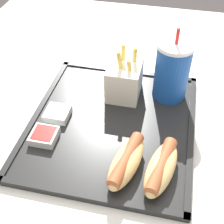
# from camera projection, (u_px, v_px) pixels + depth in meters

# --- Properties ---
(dining_table) EXTENTS (1.19, 1.08, 0.76)m
(dining_table) POSITION_uv_depth(u_px,v_px,m) (124.00, 210.00, 0.95)
(dining_table) COLOR beige
(dining_table) RESTS_ON ground_plane
(food_tray) EXTENTS (0.39, 0.35, 0.01)m
(food_tray) POSITION_uv_depth(u_px,v_px,m) (112.00, 124.00, 0.67)
(food_tray) COLOR black
(food_tray) RESTS_ON dining_table
(soda_cup) EXTENTS (0.08, 0.08, 0.17)m
(soda_cup) POSITION_uv_depth(u_px,v_px,m) (172.00, 71.00, 0.69)
(soda_cup) COLOR #194CA5
(soda_cup) RESTS_ON food_tray
(hot_dog_far) EXTENTS (0.14, 0.07, 0.04)m
(hot_dog_far) POSITION_uv_depth(u_px,v_px,m) (161.00, 168.00, 0.55)
(hot_dog_far) COLOR #DBB270
(hot_dog_far) RESTS_ON food_tray
(hot_dog_near) EXTENTS (0.14, 0.07, 0.04)m
(hot_dog_near) POSITION_uv_depth(u_px,v_px,m) (126.00, 161.00, 0.56)
(hot_dog_near) COLOR #DBB270
(hot_dog_near) RESTS_ON food_tray
(fries_carton) EXTENTS (0.09, 0.07, 0.12)m
(fries_carton) POSITION_uv_depth(u_px,v_px,m) (124.00, 79.00, 0.71)
(fries_carton) COLOR silver
(fries_carton) RESTS_ON food_tray
(sauce_cup_mayo) EXTENTS (0.05, 0.05, 0.02)m
(sauce_cup_mayo) POSITION_uv_depth(u_px,v_px,m) (57.00, 113.00, 0.68)
(sauce_cup_mayo) COLOR silver
(sauce_cup_mayo) RESTS_ON food_tray
(sauce_cup_ketchup) EXTENTS (0.05, 0.05, 0.02)m
(sauce_cup_ketchup) POSITION_uv_depth(u_px,v_px,m) (44.00, 136.00, 0.63)
(sauce_cup_ketchup) COLOR silver
(sauce_cup_ketchup) RESTS_ON food_tray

